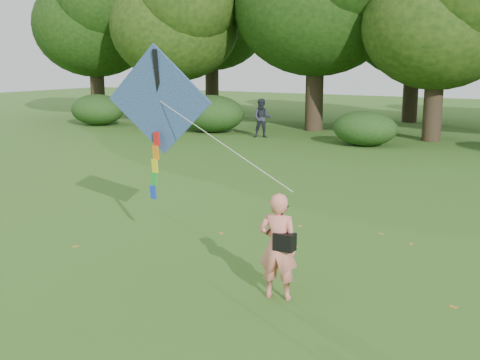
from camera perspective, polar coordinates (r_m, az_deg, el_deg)
The scene contains 7 objects.
ground at distance 8.56m, azimuth -1.19°, elevation -12.90°, with size 100.00×100.00×0.00m, color #265114.
man_kite_flyer at distance 8.95m, azimuth 3.64°, elevation -6.28°, with size 0.59×0.39×1.61m, color #EF8070.
bystander_left at distance 27.30m, azimuth 2.11°, elevation 5.88°, with size 0.85×0.67×1.76m, color #292C37.
crossbody_bag at distance 8.84m, azimuth 4.23°, elevation -5.79°, with size 0.43×0.20×0.68m.
flying_kite at distance 11.22m, azimuth -7.66°, elevation 7.20°, with size 4.37×1.56×2.91m.
shrub_band at distance 24.84m, azimuth 19.34°, elevation 4.64°, with size 39.15×3.22×1.88m.
fallen_leaves at distance 11.60m, azimuth 12.11°, elevation -6.51°, with size 9.78×12.60×0.01m.
Camera 1 is at (4.13, -6.62, 3.53)m, focal length 45.00 mm.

